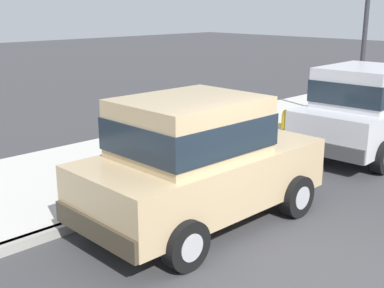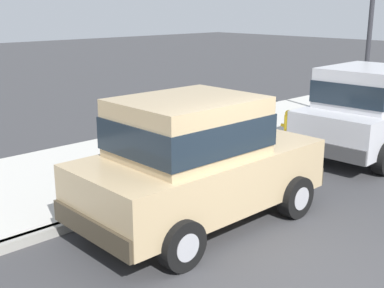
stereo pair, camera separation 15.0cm
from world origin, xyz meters
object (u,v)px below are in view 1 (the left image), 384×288
Objects in this scene: dog_black at (184,140)px; fire_hydrant at (285,127)px; car_tan_hatchback at (198,159)px; street_lamp at (367,13)px; car_silver_hatchback at (366,109)px.

dog_black is 2.44m from fire_hydrant.
car_tan_hatchback is 7.78m from street_lamp.
car_silver_hatchback is at bearing 90.55° from car_tan_hatchback.
fire_hydrant is at bearing 68.43° from dog_black.
car_silver_hatchback is 5.33× the size of fire_hydrant.
street_lamp reaches higher than fire_hydrant.
car_silver_hatchback is 5.16× the size of dog_black.
car_silver_hatchback is 3.30m from street_lamp.
dog_black is at bearing 140.12° from car_tan_hatchback.
car_tan_hatchback is 4.55m from fire_hydrant.
street_lamp reaches higher than car_tan_hatchback.
car_tan_hatchback is 5.25× the size of fire_hydrant.
street_lamp is at bearing 88.17° from fire_hydrant.
street_lamp is (1.00, 5.40, 2.48)m from dog_black.
dog_black is (-2.35, -3.09, -0.55)m from car_silver_hatchback.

